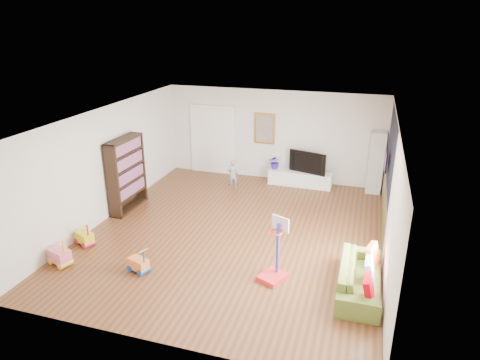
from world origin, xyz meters
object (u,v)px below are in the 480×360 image
(media_console, at_px, (300,178))
(basketball_hoop, at_px, (273,250))
(bookshelf, at_px, (127,174))
(sofa, at_px, (360,277))

(media_console, relative_size, basketball_hoop, 1.48)
(media_console, bearing_deg, bookshelf, -142.31)
(bookshelf, relative_size, sofa, 1.00)
(media_console, height_order, sofa, sofa)
(basketball_hoop, bearing_deg, bookshelf, 178.25)
(media_console, height_order, bookshelf, bookshelf)
(sofa, xyz_separation_m, basketball_hoop, (-1.58, -0.12, 0.35))
(media_console, bearing_deg, sofa, -67.33)
(media_console, distance_m, sofa, 5.21)
(media_console, distance_m, bookshelf, 4.96)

